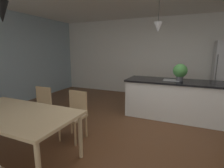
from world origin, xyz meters
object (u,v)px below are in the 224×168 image
object	(u,v)px
dining_table	(14,116)
chair_far_left	(40,108)
potted_plant_on_island	(180,71)
kitchen_island	(172,99)
chair_far_right	(74,114)

from	to	relation	value
dining_table	chair_far_left	bearing A→B (deg)	116.31
chair_far_left	potted_plant_on_island	size ratio (longest dim) A/B	2.18
kitchen_island	potted_plant_on_island	world-z (taller)	potted_plant_on_island
chair_far_right	kitchen_island	size ratio (longest dim) A/B	0.40
chair_far_right	chair_far_left	distance (m)	0.84
chair_far_right	kitchen_island	xyz separation A→B (m)	(1.55, 1.80, -0.01)
kitchen_island	dining_table	bearing A→B (deg)	-126.74
chair_far_right	chair_far_left	bearing A→B (deg)	180.00
chair_far_left	potted_plant_on_island	world-z (taller)	potted_plant_on_island
chair_far_left	potted_plant_on_island	distance (m)	3.16
dining_table	kitchen_island	world-z (taller)	kitchen_island
dining_table	chair_far_left	size ratio (longest dim) A/B	2.14
dining_table	potted_plant_on_island	size ratio (longest dim) A/B	4.66
dining_table	chair_far_left	xyz separation A→B (m)	(-0.42, 0.85, -0.19)
dining_table	chair_far_right	bearing A→B (deg)	63.66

